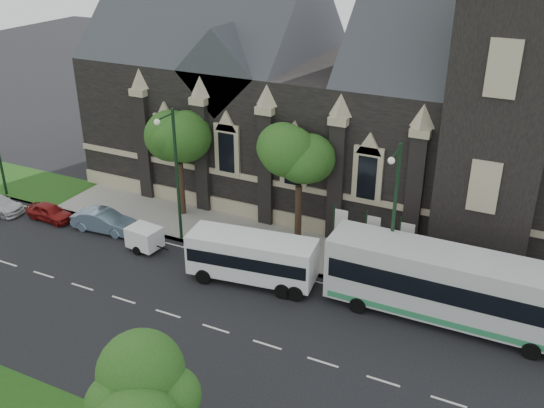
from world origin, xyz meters
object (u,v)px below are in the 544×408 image
Objects in this scene: tree_walk_right at (304,159)px; banner_flag_right at (403,243)px; street_lamp_near at (393,213)px; banner_flag_left at (338,229)px; tour_coach at (456,287)px; sedan at (104,221)px; tree_park_east at (150,393)px; shuttle_bus at (252,256)px; banner_flag_center at (370,236)px; box_trailer at (145,237)px; street_lamp_mid at (175,169)px; car_far_red at (50,212)px; tree_walk_left at (182,139)px.

tree_walk_right reaches higher than banner_flag_right.
banner_flag_left is (-3.71, 1.91, -2.73)m from street_lamp_near.
tour_coach is 3.03× the size of sedan.
tree_park_east is at bearing -103.11° from street_lamp_near.
shuttle_bus is at bearing -174.64° from tour_coach.
box_trailer is at bearing -164.35° from banner_flag_center.
tour_coach is (3.58, -2.90, -0.24)m from banner_flag_right.
banner_flag_right is at bearing -13.60° from tree_walk_right.
street_lamp_near is 3.74m from banner_flag_center.
banner_flag_left is at bearing 152.82° from street_lamp_near.
tour_coach is 23.33m from sedan.
box_trailer is (-1.35, -1.91, -4.22)m from street_lamp_mid.
street_lamp_mid is 14.67m from banner_flag_right.
street_lamp_near reaches higher than tour_coach.
tree_walk_right reaches higher than sedan.
box_trailer is at bearing -166.28° from banner_flag_right.
sedan is (-4.06, 0.91, -0.16)m from box_trailer.
banner_flag_left is 8.12m from tour_coach.
tour_coach is (10.66, -4.61, -3.68)m from tree_walk_right.
banner_flag_center is at bearing -79.41° from car_far_red.
tree_walk_right is 1.95× the size of banner_flag_center.
car_far_red is (-8.14, -5.01, -5.13)m from tree_walk_left.
street_lamp_mid is 10.81m from banner_flag_left.
tour_coach is (19.67, -4.60, -3.60)m from tree_walk_left.
shuttle_bus is (-11.31, -1.15, -0.48)m from tour_coach.
tree_park_east is 18.46m from banner_flag_left.
box_trailer is (-7.91, 0.23, -0.76)m from shuttle_bus.
banner_flag_right reaches higher than tour_coach.
street_lamp_mid reaches higher than tree_walk_right.
banner_flag_right is 8.76m from shuttle_bus.
banner_flag_right is at bearing 0.00° from banner_flag_left.
tree_walk_right is 0.87× the size of street_lamp_mid.
box_trailer is at bearing -161.83° from banner_flag_left.
street_lamp_near is at bearing 76.89° from tree_park_east.
banner_flag_left is at bearing -84.91° from sedan.
banner_flag_center is (2.00, 0.00, 0.00)m from banner_flag_left.
banner_flag_left is (0.11, 18.32, -2.24)m from tree_park_east.
tree_walk_right is at bearing -75.31° from sedan.
tree_walk_left is 7.70m from sedan.
tree_walk_left is 2.53× the size of box_trailer.
banner_flag_center is at bearing 83.43° from tree_park_east.
tree_walk_right is 9.01m from tree_walk_left.
street_lamp_near reaches higher than banner_flag_center.
street_lamp_mid reaches higher than sedan.
tree_walk_left reaches higher than tree_park_east.
banner_flag_right is (2.00, 0.00, 0.00)m from banner_flag_center.
car_far_red is at bearing -177.46° from box_trailer.
tree_walk_right is 1.02× the size of tree_walk_left.
tour_coach reaches higher than box_trailer.
shuttle_bus is at bearing 104.22° from tree_park_east.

